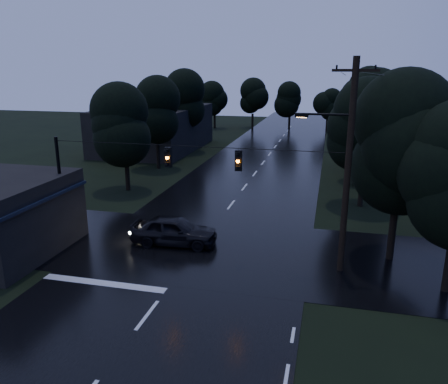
% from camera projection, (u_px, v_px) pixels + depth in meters
% --- Properties ---
extents(main_road, '(12.00, 120.00, 0.02)m').
position_uv_depth(main_road, '(255.00, 174.00, 40.74)').
color(main_road, black).
rests_on(main_road, ground).
extents(cross_street, '(60.00, 9.00, 0.02)m').
position_uv_depth(cross_street, '(199.00, 248.00, 23.91)').
color(cross_street, black).
rests_on(cross_street, ground).
extents(building_far_right, '(10.00, 14.00, 4.40)m').
position_uv_depth(building_far_right, '(411.00, 149.00, 40.67)').
color(building_far_right, black).
rests_on(building_far_right, ground).
extents(building_far_left, '(10.00, 16.00, 5.00)m').
position_uv_depth(building_far_left, '(155.00, 129.00, 52.60)').
color(building_far_left, black).
rests_on(building_far_left, ground).
extents(utility_pole_main, '(3.50, 0.30, 10.00)m').
position_uv_depth(utility_pole_main, '(346.00, 165.00, 19.85)').
color(utility_pole_main, black).
rests_on(utility_pole_main, ground).
extents(utility_pole_far, '(2.00, 0.30, 7.50)m').
position_uv_depth(utility_pole_far, '(351.00, 139.00, 35.91)').
color(utility_pole_far, black).
rests_on(utility_pole_far, ground).
extents(anchor_pole_left, '(0.18, 0.18, 6.00)m').
position_uv_depth(anchor_pole_left, '(61.00, 191.00, 23.87)').
color(anchor_pole_left, black).
rests_on(anchor_pole_left, ground).
extents(span_signals, '(15.00, 0.37, 1.12)m').
position_uv_depth(span_signals, '(202.00, 158.00, 21.41)').
color(span_signals, black).
rests_on(span_signals, ground).
extents(tree_corner_near, '(4.48, 4.48, 9.44)m').
position_uv_depth(tree_corner_near, '(402.00, 144.00, 20.93)').
color(tree_corner_near, black).
rests_on(tree_corner_near, ground).
extents(tree_left_a, '(3.92, 3.92, 8.26)m').
position_uv_depth(tree_left_a, '(124.00, 125.00, 33.89)').
color(tree_left_a, black).
rests_on(tree_left_a, ground).
extents(tree_left_b, '(4.20, 4.20, 8.85)m').
position_uv_depth(tree_left_b, '(156.00, 111.00, 41.40)').
color(tree_left_b, black).
rests_on(tree_left_b, ground).
extents(tree_left_c, '(4.48, 4.48, 9.44)m').
position_uv_depth(tree_left_c, '(184.00, 100.00, 50.78)').
color(tree_left_c, black).
rests_on(tree_left_c, ground).
extents(tree_right_a, '(4.20, 4.20, 8.85)m').
position_uv_depth(tree_right_a, '(367.00, 127.00, 29.67)').
color(tree_right_a, black).
rests_on(tree_right_a, ground).
extents(tree_right_b, '(4.48, 4.48, 9.44)m').
position_uv_depth(tree_right_b, '(368.00, 111.00, 36.91)').
color(tree_right_b, black).
rests_on(tree_right_b, ground).
extents(tree_right_c, '(4.76, 4.76, 10.03)m').
position_uv_depth(tree_right_c, '(368.00, 99.00, 46.01)').
color(tree_right_c, black).
rests_on(tree_right_c, ground).
extents(car, '(4.89, 2.21, 1.63)m').
position_uv_depth(car, '(174.00, 230.00, 24.23)').
color(car, black).
rests_on(car, ground).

